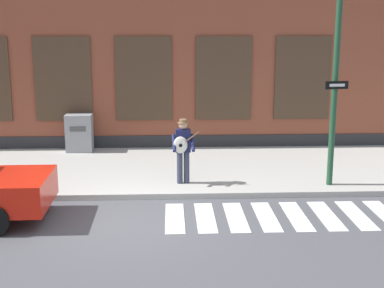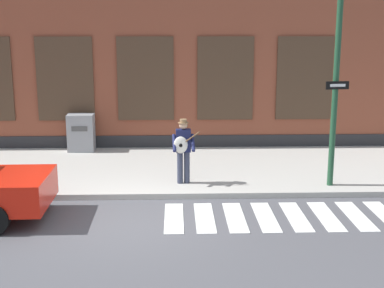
# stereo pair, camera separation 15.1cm
# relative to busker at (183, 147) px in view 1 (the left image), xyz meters

# --- Properties ---
(ground_plane) EXTENTS (160.00, 160.00, 0.00)m
(ground_plane) POSITION_rel_busker_xyz_m (-1.17, -2.41, -1.11)
(ground_plane) COLOR #4C4C51
(sidewalk) EXTENTS (28.00, 5.12, 0.14)m
(sidewalk) POSITION_rel_busker_xyz_m (-1.17, 1.66, -1.04)
(sidewalk) COLOR #ADAAA3
(sidewalk) RESTS_ON ground
(building_backdrop) EXTENTS (28.00, 4.06, 7.43)m
(building_backdrop) POSITION_rel_busker_xyz_m (-1.17, 6.21, 2.60)
(building_backdrop) COLOR brown
(building_backdrop) RESTS_ON ground
(crosswalk) EXTENTS (5.20, 1.90, 0.01)m
(crosswalk) POSITION_rel_busker_xyz_m (2.15, -2.20, -1.10)
(crosswalk) COLOR silver
(crosswalk) RESTS_ON ground
(busker) EXTENTS (0.72, 0.54, 1.70)m
(busker) POSITION_rel_busker_xyz_m (0.00, 0.00, 0.00)
(busker) COLOR #33384C
(busker) RESTS_ON sidewalk
(traffic_light) EXTENTS (0.80, 2.98, 5.32)m
(traffic_light) POSITION_rel_busker_xyz_m (3.95, -1.37, 2.70)
(traffic_light) COLOR #1E472D
(traffic_light) RESTS_ON sidewalk
(utility_box) EXTENTS (0.85, 0.58, 1.22)m
(utility_box) POSITION_rel_busker_xyz_m (-3.28, 3.77, -0.36)
(utility_box) COLOR gray
(utility_box) RESTS_ON sidewalk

